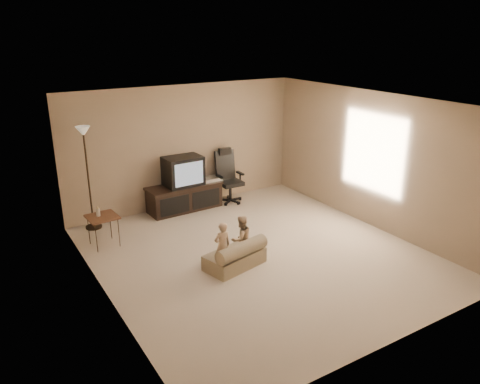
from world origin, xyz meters
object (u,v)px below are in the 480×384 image
object	(u,v)px
floor_lamp	(86,155)
toddler_right	(241,239)
tv_stand	(184,188)
child_sofa	(237,256)
toddler_left	(222,246)
office_chair	(228,183)
side_table	(102,217)

from	to	relation	value
floor_lamp	toddler_right	distance (m)	3.23
tv_stand	child_sofa	world-z (taller)	tv_stand
tv_stand	toddler_right	xyz separation A→B (m)	(-0.21, -2.53, -0.08)
floor_lamp	child_sofa	world-z (taller)	floor_lamp
tv_stand	child_sofa	bearing A→B (deg)	-100.02
tv_stand	toddler_left	xyz separation A→B (m)	(-0.59, -2.60, -0.08)
office_chair	toddler_right	bearing A→B (deg)	-115.44
side_table	child_sofa	distance (m)	2.44
office_chair	floor_lamp	xyz separation A→B (m)	(-2.87, 0.11, 0.99)
tv_stand	floor_lamp	bearing A→B (deg)	176.77
office_chair	side_table	distance (m)	3.01
side_table	toddler_right	distance (m)	2.43
tv_stand	side_table	world-z (taller)	tv_stand
side_table	floor_lamp	distance (m)	1.22
tv_stand	side_table	size ratio (longest dim) A/B	2.17
office_chair	child_sofa	size ratio (longest dim) A/B	1.12
side_table	child_sofa	world-z (taller)	side_table
toddler_right	toddler_left	bearing A→B (deg)	3.70
child_sofa	toddler_left	bearing A→B (deg)	148.23
tv_stand	side_table	distance (m)	2.08
toddler_left	toddler_right	size ratio (longest dim) A/B	1.00
side_table	toddler_right	size ratio (longest dim) A/B	0.94
office_chair	child_sofa	bearing A→B (deg)	-117.22
side_table	floor_lamp	xyz separation A→B (m)	(0.04, 0.85, 0.88)
office_chair	floor_lamp	distance (m)	3.04
toddler_right	office_chair	bearing A→B (deg)	-121.91
floor_lamp	toddler_right	bearing A→B (deg)	-57.17
office_chair	child_sofa	world-z (taller)	office_chair
floor_lamp	toddler_right	size ratio (longest dim) A/B	2.47
side_table	toddler_left	world-z (taller)	toddler_left
toddler_left	toddler_right	world-z (taller)	same
floor_lamp	child_sofa	size ratio (longest dim) A/B	1.87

